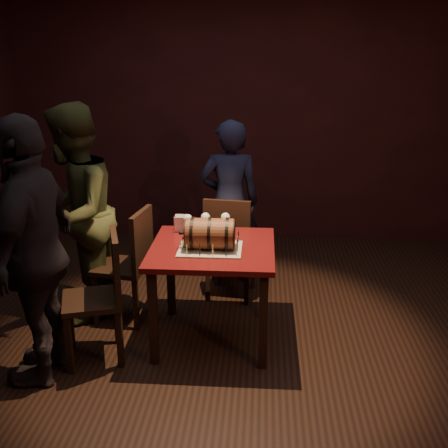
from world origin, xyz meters
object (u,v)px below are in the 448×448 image
at_px(pub_table, 213,260).
at_px(barrel_cake, 210,234).
at_px(wine_glass_right, 225,218).
at_px(chair_back, 229,243).
at_px(person_left_front, 35,252).
at_px(pint_of_ale, 199,229).
at_px(chair_left_rear, 131,259).
at_px(person_back, 229,202).
at_px(wine_glass_left, 188,220).
at_px(wine_glass_mid, 205,218).
at_px(chair_left_front, 103,290).
at_px(person_left_rear, 75,215).

relative_size(pub_table, barrel_cake, 2.24).
bearing_deg(wine_glass_right, chair_back, 89.16).
height_order(barrel_cake, wine_glass_right, barrel_cake).
relative_size(barrel_cake, person_left_front, 0.23).
bearing_deg(person_left_front, pub_table, 118.45).
distance_m(pub_table, pint_of_ale, 0.28).
bearing_deg(chair_left_rear, person_back, 49.91).
xyz_separation_m(pub_table, chair_left_rear, (-0.67, 0.26, -0.12)).
relative_size(wine_glass_left, wine_glass_mid, 1.00).
bearing_deg(person_back, chair_left_front, 53.38).
xyz_separation_m(wine_glass_mid, wine_glass_right, (0.16, 0.01, 0.00)).
distance_m(barrel_cake, pint_of_ale, 0.27).
relative_size(wine_glass_left, pint_of_ale, 1.07).
relative_size(wine_glass_mid, chair_left_front, 0.17).
height_order(wine_glass_left, wine_glass_right, same).
distance_m(wine_glass_mid, chair_back, 0.55).
xyz_separation_m(barrel_cake, chair_left_rear, (-0.66, 0.33, -0.35)).
xyz_separation_m(wine_glass_left, chair_back, (0.29, 0.45, -0.35)).
distance_m(wine_glass_mid, person_left_rear, 1.04).
xyz_separation_m(pint_of_ale, person_back, (0.17, 0.96, -0.06)).
bearing_deg(wine_glass_left, pub_table, -50.16).
bearing_deg(barrel_cake, chair_back, 83.38).
distance_m(wine_glass_mid, pint_of_ale, 0.15).
bearing_deg(pub_table, chair_left_front, -157.10).
height_order(pub_table, wine_glass_right, wine_glass_right).
bearing_deg(wine_glass_left, pint_of_ale, -40.96).
distance_m(chair_back, chair_left_front, 1.31).
xyz_separation_m(pub_table, chair_left_front, (-0.74, -0.31, -0.12)).
bearing_deg(wine_glass_left, chair_left_rear, 178.95).
bearing_deg(wine_glass_mid, person_left_rear, 179.68).
xyz_separation_m(person_back, person_left_front, (-1.15, -1.68, 0.13)).
height_order(barrel_cake, chair_back, barrel_cake).
relative_size(pint_of_ale, person_back, 0.10).
distance_m(chair_back, person_left_rear, 1.31).
bearing_deg(barrel_cake, person_left_rear, 160.94).
bearing_deg(wine_glass_mid, barrel_cake, -79.36).
xyz_separation_m(pub_table, chair_back, (0.08, 0.70, -0.12)).
relative_size(barrel_cake, wine_glass_mid, 2.49).
distance_m(pub_table, chair_left_rear, 0.73).
bearing_deg(person_left_rear, chair_back, 108.92).
height_order(chair_left_rear, chair_left_front, same).
bearing_deg(chair_back, wine_glass_left, -123.18).
height_order(chair_left_rear, person_back, person_back).
height_order(chair_left_front, person_left_front, person_left_front).
xyz_separation_m(wine_glass_mid, person_left_front, (-1.01, -0.86, 0.02)).
bearing_deg(pub_table, wine_glass_left, 129.84).
bearing_deg(wine_glass_left, person_back, 72.94).
distance_m(wine_glass_left, wine_glass_right, 0.29).
xyz_separation_m(pub_table, barrel_cake, (-0.01, -0.07, 0.23)).
relative_size(person_back, person_left_front, 0.86).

